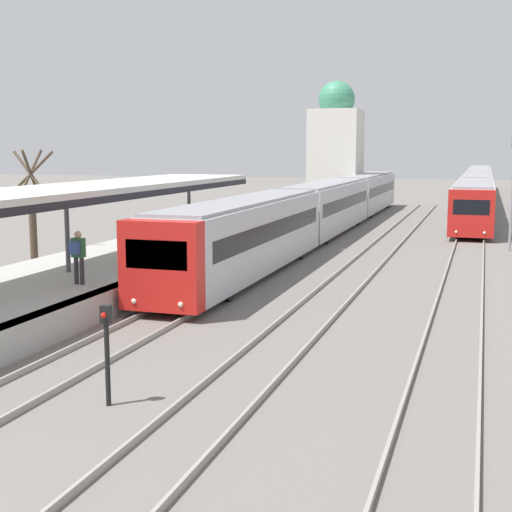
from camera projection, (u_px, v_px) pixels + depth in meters
platform_canopy at (67, 191)px, 23.95m from camera, size 4.00×26.29×2.90m
person_on_platform at (78, 253)px, 21.99m from camera, size 0.40×0.40×1.66m
train_near at (326, 205)px, 42.81m from camera, size 2.54×46.79×3.08m
train_far at (477, 186)px, 66.89m from camera, size 2.48×60.00×2.98m
signal_post_near at (107, 344)px, 13.93m from camera, size 0.20×0.21×2.03m
distant_domed_building at (336, 151)px, 58.24m from camera, size 4.00×4.00×10.54m
bare_tree_background at (32, 213)px, 30.66m from camera, size 2.32×1.46×5.04m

